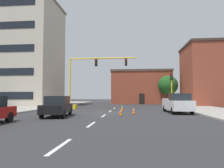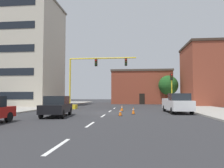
{
  "view_description": "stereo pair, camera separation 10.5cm",
  "coord_description": "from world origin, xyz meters",
  "px_view_note": "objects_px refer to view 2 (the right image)",
  "views": [
    {
      "loc": [
        2.52,
        -21.13,
        1.77
      ],
      "look_at": [
        -0.27,
        7.27,
        3.37
      ],
      "focal_mm": 33.26,
      "sensor_mm": 36.0,
      "label": 1
    },
    {
      "loc": [
        2.63,
        -21.12,
        1.77
      ],
      "look_at": [
        -0.27,
        7.27,
        3.37
      ],
      "focal_mm": 33.26,
      "sensor_mm": 36.0,
      "label": 2
    }
  ],
  "objects_px": {
    "traffic_light_pole_right": "(172,83)",
    "traffic_cone_roadside_c": "(133,111)",
    "pickup_truck_white": "(177,103)",
    "traffic_signal_gantry": "(79,92)",
    "traffic_cone_roadside_a": "(120,112)",
    "traffic_cone_roadside_b": "(122,108)",
    "tree_right_far": "(168,85)",
    "sedan_black_mid_left": "(57,106)"
  },
  "relations": [
    {
      "from": "traffic_signal_gantry",
      "to": "traffic_cone_roadside_b",
      "type": "height_order",
      "value": "traffic_signal_gantry"
    },
    {
      "from": "tree_right_far",
      "to": "traffic_cone_roadside_a",
      "type": "xyz_separation_m",
      "value": [
        -8.08,
        -23.78,
        -3.52
      ]
    },
    {
      "from": "traffic_signal_gantry",
      "to": "traffic_cone_roadside_c",
      "type": "bearing_deg",
      "value": -44.82
    },
    {
      "from": "traffic_light_pole_right",
      "to": "traffic_cone_roadside_c",
      "type": "distance_m",
      "value": 10.59
    },
    {
      "from": "traffic_light_pole_right",
      "to": "pickup_truck_white",
      "type": "xyz_separation_m",
      "value": [
        -0.73,
        -6.75,
        -2.55
      ]
    },
    {
      "from": "pickup_truck_white",
      "to": "traffic_cone_roadside_a",
      "type": "relative_size",
      "value": 8.97
    },
    {
      "from": "tree_right_far",
      "to": "traffic_cone_roadside_a",
      "type": "relative_size",
      "value": 9.44
    },
    {
      "from": "traffic_light_pole_right",
      "to": "traffic_cone_roadside_c",
      "type": "bearing_deg",
      "value": -120.92
    },
    {
      "from": "tree_right_far",
      "to": "pickup_truck_white",
      "type": "relative_size",
      "value": 1.05
    },
    {
      "from": "sedan_black_mid_left",
      "to": "traffic_cone_roadside_b",
      "type": "bearing_deg",
      "value": 51.64
    },
    {
      "from": "sedan_black_mid_left",
      "to": "traffic_cone_roadside_a",
      "type": "height_order",
      "value": "sedan_black_mid_left"
    },
    {
      "from": "traffic_cone_roadside_b",
      "to": "tree_right_far",
      "type": "bearing_deg",
      "value": 65.74
    },
    {
      "from": "traffic_light_pole_right",
      "to": "traffic_cone_roadside_b",
      "type": "bearing_deg",
      "value": -142.69
    },
    {
      "from": "pickup_truck_white",
      "to": "traffic_cone_roadside_b",
      "type": "distance_m",
      "value": 6.06
    },
    {
      "from": "tree_right_far",
      "to": "traffic_cone_roadside_c",
      "type": "xyz_separation_m",
      "value": [
        -6.94,
        -21.98,
        -3.49
      ]
    },
    {
      "from": "traffic_signal_gantry",
      "to": "pickup_truck_white",
      "type": "bearing_deg",
      "value": -24.21
    },
    {
      "from": "traffic_cone_roadside_a",
      "to": "traffic_cone_roadside_c",
      "type": "relative_size",
      "value": 0.9
    },
    {
      "from": "traffic_cone_roadside_a",
      "to": "traffic_cone_roadside_c",
      "type": "height_order",
      "value": "traffic_cone_roadside_c"
    },
    {
      "from": "traffic_cone_roadside_a",
      "to": "traffic_cone_roadside_b",
      "type": "distance_m",
      "value": 5.52
    },
    {
      "from": "pickup_truck_white",
      "to": "traffic_cone_roadside_c",
      "type": "xyz_separation_m",
      "value": [
        -4.46,
        -1.91,
        -0.64
      ]
    },
    {
      "from": "traffic_light_pole_right",
      "to": "traffic_cone_roadside_a",
      "type": "height_order",
      "value": "traffic_light_pole_right"
    },
    {
      "from": "tree_right_far",
      "to": "sedan_black_mid_left",
      "type": "bearing_deg",
      "value": -118.4
    },
    {
      "from": "tree_right_far",
      "to": "traffic_cone_roadside_b",
      "type": "relative_size",
      "value": 8.09
    },
    {
      "from": "traffic_cone_roadside_a",
      "to": "tree_right_far",
      "type": "bearing_deg",
      "value": 71.23
    },
    {
      "from": "pickup_truck_white",
      "to": "traffic_cone_roadside_a",
      "type": "bearing_deg",
      "value": -146.54
    },
    {
      "from": "traffic_signal_gantry",
      "to": "traffic_cone_roadside_a",
      "type": "relative_size",
      "value": 15.96
    },
    {
      "from": "tree_right_far",
      "to": "traffic_cone_roadside_a",
      "type": "bearing_deg",
      "value": -108.77
    },
    {
      "from": "traffic_signal_gantry",
      "to": "traffic_cone_roadside_b",
      "type": "bearing_deg",
      "value": -30.09
    },
    {
      "from": "traffic_cone_roadside_a",
      "to": "pickup_truck_white",
      "type": "bearing_deg",
      "value": 33.46
    },
    {
      "from": "traffic_light_pole_right",
      "to": "traffic_cone_roadside_b",
      "type": "distance_m",
      "value": 8.74
    },
    {
      "from": "tree_right_far",
      "to": "traffic_cone_roadside_c",
      "type": "bearing_deg",
      "value": -107.52
    },
    {
      "from": "tree_right_far",
      "to": "sedan_black_mid_left",
      "type": "distance_m",
      "value": 28.38
    },
    {
      "from": "traffic_cone_roadside_c",
      "to": "traffic_cone_roadside_b",
      "type": "bearing_deg",
      "value": 109.09
    },
    {
      "from": "tree_right_far",
      "to": "traffic_cone_roadside_a",
      "type": "height_order",
      "value": "tree_right_far"
    },
    {
      "from": "pickup_truck_white",
      "to": "traffic_cone_roadside_b",
      "type": "xyz_separation_m",
      "value": [
        -5.74,
        1.82,
        -0.62
      ]
    },
    {
      "from": "traffic_signal_gantry",
      "to": "pickup_truck_white",
      "type": "xyz_separation_m",
      "value": [
        11.64,
        -5.23,
        -1.31
      ]
    },
    {
      "from": "traffic_light_pole_right",
      "to": "traffic_cone_roadside_b",
      "type": "height_order",
      "value": "traffic_light_pole_right"
    },
    {
      "from": "traffic_cone_roadside_b",
      "to": "traffic_cone_roadside_c",
      "type": "relative_size",
      "value": 1.04
    },
    {
      "from": "pickup_truck_white",
      "to": "traffic_cone_roadside_a",
      "type": "height_order",
      "value": "pickup_truck_white"
    },
    {
      "from": "tree_right_far",
      "to": "pickup_truck_white",
      "type": "bearing_deg",
      "value": -97.05
    },
    {
      "from": "traffic_light_pole_right",
      "to": "traffic_cone_roadside_c",
      "type": "relative_size",
      "value": 7.02
    },
    {
      "from": "traffic_cone_roadside_b",
      "to": "traffic_cone_roadside_a",
      "type": "bearing_deg",
      "value": -88.48
    }
  ]
}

